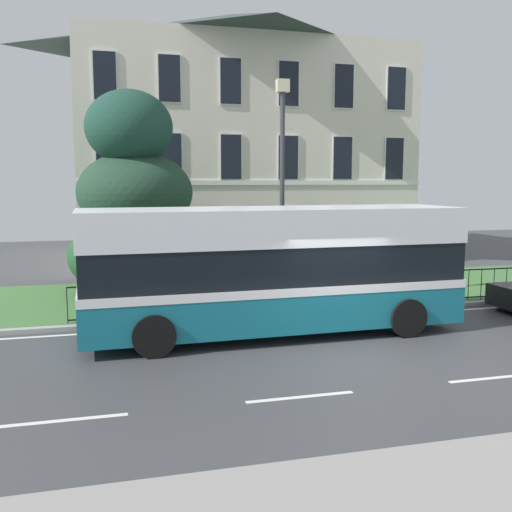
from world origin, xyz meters
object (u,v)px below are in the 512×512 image
evergreen_tree (132,209)px  single_decker_bus (273,268)px  litter_bin (366,281)px  street_lamp_post (282,178)px  georgian_townhouse (232,136)px

evergreen_tree → single_decker_bus: evergreen_tree is taller
litter_bin → street_lamp_post: bearing=-174.1°
single_decker_bus → street_lamp_post: street_lamp_post is taller
georgian_townhouse → evergreen_tree: size_ratio=2.26×
georgian_townhouse → street_lamp_post: 13.06m
single_decker_bus → litter_bin: bearing=35.4°
georgian_townhouse → litter_bin: (1.57, -12.52, -5.38)m
street_lamp_post → litter_bin: size_ratio=5.79×
evergreen_tree → litter_bin: evergreen_tree is taller
evergreen_tree → street_lamp_post: 5.37m
street_lamp_post → litter_bin: 4.31m
street_lamp_post → litter_bin: (2.87, 0.30, -3.21)m
litter_bin → single_decker_bus: bearing=-143.4°
evergreen_tree → street_lamp_post: (4.14, -3.27, 0.99)m
georgian_townhouse → street_lamp_post: georgian_townhouse is taller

